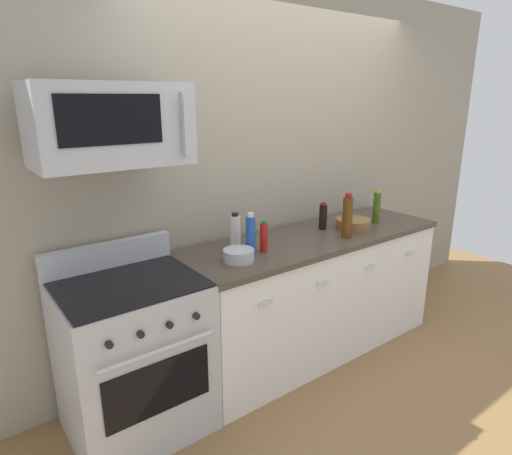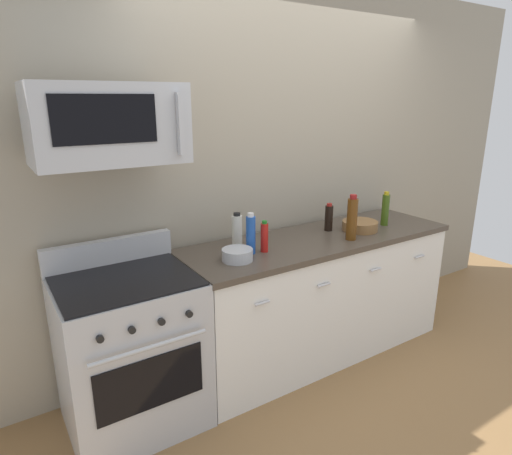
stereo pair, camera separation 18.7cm
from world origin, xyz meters
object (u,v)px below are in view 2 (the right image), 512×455
(bottle_soda_blue, at_px, (251,234))
(bottle_olive_oil, at_px, (385,209))
(bottle_hot_sauce_red, at_px, (264,237))
(range_oven, at_px, (131,351))
(bottle_soy_sauce_dark, at_px, (329,218))
(bottle_wine_amber, at_px, (352,218))
(microwave, at_px, (108,124))
(bottle_vinegar_white, at_px, (237,230))
(bowl_steel_prep, at_px, (237,254))
(bowl_wooden_salad, at_px, (360,225))

(bottle_soda_blue, relative_size, bottle_olive_oil, 1.00)
(bottle_soda_blue, height_order, bottle_hot_sauce_red, bottle_soda_blue)
(range_oven, xyz_separation_m, bottle_soy_sauce_dark, (1.56, 0.08, 0.55))
(range_oven, bearing_deg, bottle_wine_amber, -6.13)
(microwave, xyz_separation_m, bottle_vinegar_white, (0.81, 0.11, -0.72))
(range_oven, xyz_separation_m, bottle_soda_blue, (0.81, -0.02, 0.58))
(microwave, height_order, bottle_soy_sauce_dark, microwave)
(bottle_wine_amber, distance_m, bowl_steel_prep, 0.89)
(bottle_vinegar_white, bearing_deg, bottle_hot_sauce_red, -68.21)
(microwave, relative_size, bottle_hot_sauce_red, 3.60)
(bowl_steel_prep, bearing_deg, range_oven, 172.30)
(range_oven, distance_m, microwave, 1.28)
(bottle_hot_sauce_red, bearing_deg, bowl_wooden_salad, 0.27)
(range_oven, distance_m, bottle_soy_sauce_dark, 1.66)
(microwave, relative_size, bottle_soda_blue, 2.80)
(bottle_olive_oil, bearing_deg, bowl_wooden_salad, 179.05)
(bottle_soy_sauce_dark, height_order, bottle_vinegar_white, bottle_vinegar_white)
(range_oven, height_order, bottle_soy_sauce_dark, bottle_soy_sauce_dark)
(bottle_vinegar_white, height_order, bowl_steel_prep, bottle_vinegar_white)
(bottle_vinegar_white, xyz_separation_m, bowl_wooden_salad, (0.95, -0.20, -0.07))
(bottle_soy_sauce_dark, height_order, bottle_olive_oil, bottle_olive_oil)
(microwave, distance_m, bottle_soda_blue, 1.07)
(bottle_hot_sauce_red, bearing_deg, bowl_steel_prep, -169.10)
(bottle_hot_sauce_red, distance_m, bottle_vinegar_white, 0.22)
(bottle_soda_blue, relative_size, bowl_steel_prep, 1.40)
(bottle_olive_oil, bearing_deg, bottle_soda_blue, 178.96)
(bottle_vinegar_white, bearing_deg, bottle_wine_amber, -23.92)
(bottle_olive_oil, bearing_deg, range_oven, 178.68)
(bottle_vinegar_white, relative_size, bowl_steel_prep, 1.19)
(microwave, distance_m, bowl_steel_prep, 1.04)
(range_oven, distance_m, bottle_vinegar_white, 1.00)
(microwave, xyz_separation_m, bowl_steel_prep, (0.67, -0.14, -0.79))
(bottle_olive_oil, bearing_deg, bottle_wine_amber, -165.92)
(bottle_soy_sauce_dark, height_order, bottle_wine_amber, bottle_wine_amber)
(bottle_wine_amber, xyz_separation_m, bowl_wooden_salad, (0.21, 0.12, -0.11))
(bottle_vinegar_white, xyz_separation_m, bowl_steel_prep, (-0.15, -0.25, -0.07))
(bottle_olive_oil, bearing_deg, bottle_vinegar_white, 170.33)
(bottle_olive_oil, bearing_deg, bottle_hot_sauce_red, 179.99)
(microwave, bearing_deg, bottle_hot_sauce_red, -5.82)
(bottle_soda_blue, distance_m, bottle_hot_sauce_red, 0.10)
(bottle_hot_sauce_red, xyz_separation_m, bottle_wine_amber, (0.65, -0.12, 0.05))
(bottle_soda_blue, relative_size, bottle_vinegar_white, 1.18)
(bowl_wooden_salad, bearing_deg, bottle_olive_oil, -0.95)
(bowl_wooden_salad, bearing_deg, bowl_steel_prep, -177.49)
(microwave, bearing_deg, bowl_wooden_salad, -2.83)
(microwave, relative_size, bottle_soy_sauce_dark, 3.59)
(bottle_soda_blue, height_order, bottle_wine_amber, bottle_wine_amber)
(bottle_soy_sauce_dark, xyz_separation_m, bottle_vinegar_white, (-0.75, 0.08, 0.01))
(bottle_wine_amber, bearing_deg, bottle_hot_sauce_red, 169.59)
(bottle_olive_oil, distance_m, bottle_wine_amber, 0.49)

